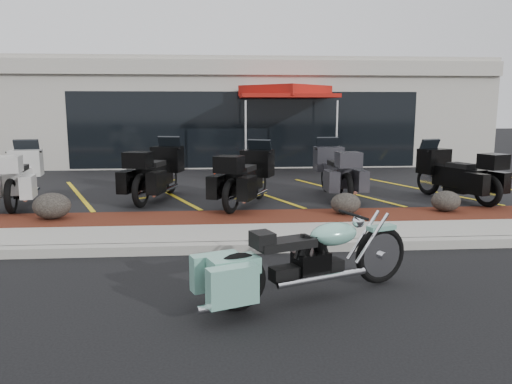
{
  "coord_description": "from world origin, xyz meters",
  "views": [
    {
      "loc": [
        -0.99,
        -6.77,
        2.28
      ],
      "look_at": [
        -0.36,
        1.2,
        0.92
      ],
      "focal_mm": 35.0,
      "sensor_mm": 36.0,
      "label": 1
    }
  ],
  "objects": [
    {
      "name": "ground",
      "position": [
        0.0,
        0.0,
        0.0
      ],
      "size": [
        90.0,
        90.0,
        0.0
      ],
      "primitive_type": "plane",
      "color": "black",
      "rests_on": "ground"
    },
    {
      "name": "curb",
      "position": [
        0.0,
        0.9,
        0.07
      ],
      "size": [
        24.0,
        0.25,
        0.15
      ],
      "primitive_type": "cube",
      "color": "gray",
      "rests_on": "ground"
    },
    {
      "name": "sidewalk",
      "position": [
        0.0,
        1.6,
        0.07
      ],
      "size": [
        24.0,
        1.2,
        0.15
      ],
      "primitive_type": "cube",
      "color": "gray",
      "rests_on": "ground"
    },
    {
      "name": "mulch_bed",
      "position": [
        0.0,
        2.8,
        0.08
      ],
      "size": [
        24.0,
        1.2,
        0.16
      ],
      "primitive_type": "cube",
      "color": "#3B110D",
      "rests_on": "ground"
    },
    {
      "name": "upper_lot",
      "position": [
        0.0,
        8.2,
        0.07
      ],
      "size": [
        26.0,
        9.6,
        0.15
      ],
      "primitive_type": "cube",
      "color": "black",
      "rests_on": "ground"
    },
    {
      "name": "dealership_building",
      "position": [
        0.0,
        14.47,
        2.01
      ],
      "size": [
        18.0,
        8.16,
        4.0
      ],
      "color": "#ABA79B",
      "rests_on": "ground"
    },
    {
      "name": "boulder_left",
      "position": [
        -4.16,
        2.86,
        0.41
      ],
      "size": [
        0.71,
        0.59,
        0.5
      ],
      "primitive_type": "ellipsoid",
      "color": "black",
      "rests_on": "mulch_bed"
    },
    {
      "name": "boulder_mid",
      "position": [
        1.57,
        2.86,
        0.37
      ],
      "size": [
        0.6,
        0.5,
        0.43
      ],
      "primitive_type": "ellipsoid",
      "color": "black",
      "rests_on": "mulch_bed"
    },
    {
      "name": "boulder_right",
      "position": [
        3.69,
        2.96,
        0.37
      ],
      "size": [
        0.6,
        0.5,
        0.43
      ],
      "primitive_type": "ellipsoid",
      "color": "black",
      "rests_on": "mulch_bed"
    },
    {
      "name": "hero_cruiser",
      "position": [
        1.1,
        -0.69,
        0.5
      ],
      "size": [
        2.92,
        1.71,
        1.01
      ],
      "primitive_type": null,
      "rotation": [
        0.0,
        0.0,
        0.37
      ],
      "color": "#79BCA8",
      "rests_on": "ground"
    },
    {
      "name": "touring_white",
      "position": [
        -5.41,
        5.18,
        0.85
      ],
      "size": [
        1.27,
        2.51,
        1.39
      ],
      "primitive_type": null,
      "rotation": [
        0.0,
        0.0,
        1.72
      ],
      "color": "silver",
      "rests_on": "upper_lot"
    },
    {
      "name": "touring_black_front",
      "position": [
        -2.16,
        5.59,
        0.86
      ],
      "size": [
        1.55,
        2.62,
        1.43
      ],
      "primitive_type": null,
      "rotation": [
        0.0,
        0.0,
        1.31
      ],
      "color": "black",
      "rests_on": "upper_lot"
    },
    {
      "name": "touring_black_mid",
      "position": [
        -0.01,
        4.68,
        0.85
      ],
      "size": [
        1.82,
        2.57,
        1.4
      ],
      "primitive_type": null,
      "rotation": [
        0.0,
        0.0,
        1.15
      ],
      "color": "black",
      "rests_on": "upper_lot"
    },
    {
      "name": "touring_grey",
      "position": [
        1.77,
        5.55,
        0.85
      ],
      "size": [
        1.0,
        2.43,
        1.39
      ],
      "primitive_type": null,
      "rotation": [
        0.0,
        0.0,
        1.61
      ],
      "color": "#2E2E33",
      "rests_on": "upper_lot"
    },
    {
      "name": "touring_black_rear",
      "position": [
        4.16,
        4.93,
        0.84
      ],
      "size": [
        1.71,
        2.52,
        1.37
      ],
      "primitive_type": null,
      "rotation": [
        0.0,
        0.0,
        1.95
      ],
      "color": "black",
      "rests_on": "upper_lot"
    },
    {
      "name": "traffic_cone",
      "position": [
        -1.01,
        7.94,
        0.37
      ],
      "size": [
        0.36,
        0.36,
        0.44
      ],
      "primitive_type": "cone",
      "rotation": [
        0.0,
        0.0,
        0.28
      ],
      "color": "#FF2A08",
      "rests_on": "upper_lot"
    },
    {
      "name": "popup_canopy",
      "position": [
        1.31,
        9.99,
        2.72
      ],
      "size": [
        3.4,
        3.4,
        2.83
      ],
      "rotation": [
        0.0,
        0.0,
        -0.13
      ],
      "color": "silver",
      "rests_on": "upper_lot"
    }
  ]
}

